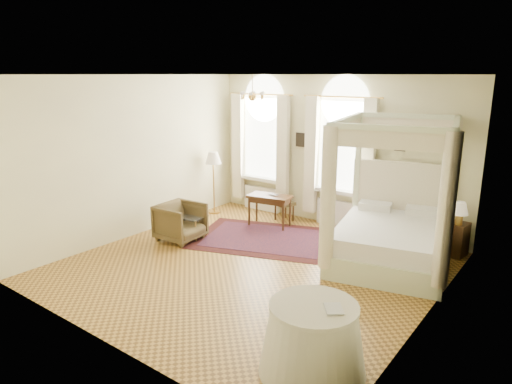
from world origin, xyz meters
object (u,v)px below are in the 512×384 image
Objects in this scene: armchair at (180,222)px; side_table at (313,339)px; writing_desk at (270,200)px; floor_lamp at (213,161)px; nightstand at (454,239)px; canopy_bed at (391,232)px; stool at (284,205)px; coffee_table at (190,218)px.

armchair is 0.69× the size of side_table.
writing_desk is 5.19m from side_table.
armchair is 2.16m from floor_lamp.
writing_desk is at bearing -169.47° from nightstand.
canopy_bed is 3.04m from stool.
armchair reaches higher than stool.
armchair is at bearing -68.41° from floor_lamp.
canopy_bed is 3.54m from side_table.
nightstand is 3.69m from stool.
stool is 2.30m from coffee_table.
floor_lamp is at bearing -163.18° from stool.
coffee_table is (-3.87, -1.12, -0.19)m from canopy_bed.
canopy_bed reaches higher than coffee_table.
nightstand is at bearing 25.68° from coffee_table.
nightstand is at bearing 85.52° from side_table.
writing_desk is 0.67× the size of floor_lamp.
floor_lamp is (-0.72, 1.56, 0.89)m from coffee_table.
canopy_bed is 4.67m from floor_lamp.
stool is at bearing 16.82° from floor_lamp.
armchair is at bearing -151.73° from nightstand.
armchair is (-0.94, -1.82, -0.22)m from writing_desk.
floor_lamp reaches higher than nightstand.
armchair is 0.27m from coffee_table.
side_table is at bearing -119.45° from armchair.
stool is 2.54m from armchair.
canopy_bed reaches higher than side_table.
canopy_bed reaches higher than floor_lamp.
floor_lamp reaches higher than stool.
canopy_bed is 2.70× the size of writing_desk.
stool is (-2.88, 0.96, -0.21)m from canopy_bed.
stool is at bearing -26.21° from armchair.
stool is at bearing 126.68° from side_table.
armchair is (-3.87, -1.39, -0.20)m from canopy_bed.
writing_desk is at bearing 171.62° from canopy_bed.
writing_desk is at bearing -30.63° from armchair.
floor_lamp is (-1.66, 0.01, 0.68)m from writing_desk.
armchair is 4.81m from side_table.
stool is at bearing 84.55° from writing_desk.
armchair is at bearing -117.33° from writing_desk.
canopy_bed is at bearing -73.56° from armchair.
floor_lamp is at bearing -172.73° from nightstand.
canopy_bed is 4.12m from armchair.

